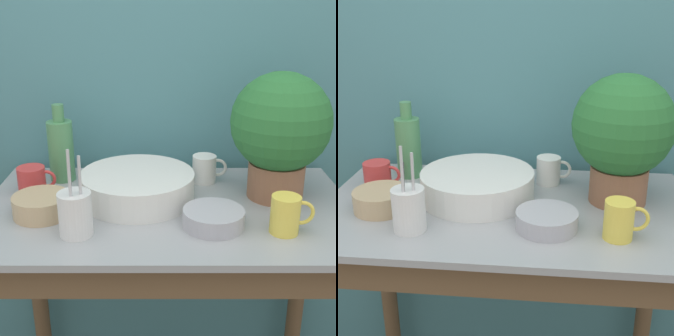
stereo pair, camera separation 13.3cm
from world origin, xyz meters
The scene contains 11 objects.
wall_back centered at (0.00, 0.69, 1.20)m, with size 6.00×0.05×2.40m.
counter_table centered at (0.00, 0.30, 0.67)m, with size 1.09×0.64×0.87m.
potted_plant centered at (0.33, 0.39, 1.09)m, with size 0.29×0.29×0.38m.
bowl_wash_large centered at (-0.09, 0.37, 0.92)m, with size 0.34×0.34×0.08m.
bottle_tall centered at (-0.35, 0.53, 0.98)m, with size 0.08×0.08×0.26m.
mug_yellow centered at (0.31, 0.16, 0.93)m, with size 0.11×0.08×0.10m.
mug_white centered at (0.12, 0.51, 0.92)m, with size 0.11×0.08×0.09m.
mug_red centered at (-0.42, 0.42, 0.92)m, with size 0.12×0.09×0.08m.
bowl_small_tan centered at (-0.35, 0.26, 0.90)m, with size 0.16×0.16×0.06m.
bowl_small_steel centered at (0.12, 0.19, 0.90)m, with size 0.17×0.17×0.05m.
utensil_cup centered at (-0.24, 0.15, 0.93)m, with size 0.09×0.09×0.24m.
Camera 2 is at (0.13, -0.92, 1.46)m, focal length 50.00 mm.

